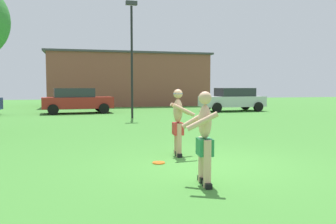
{
  "coord_description": "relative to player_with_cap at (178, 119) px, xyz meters",
  "views": [
    {
      "loc": [
        -2.71,
        -7.01,
        1.7
      ],
      "look_at": [
        -0.5,
        1.56,
        1.04
      ],
      "focal_mm": 37.19,
      "sensor_mm": 36.0,
      "label": 1
    }
  ],
  "objects": [
    {
      "name": "ground_plane",
      "position": [
        0.37,
        -1.08,
        -0.89
      ],
      "size": [
        80.0,
        80.0,
        0.0
      ],
      "primitive_type": "plane",
      "color": "#428433"
    },
    {
      "name": "player_with_cap",
      "position": [
        0.0,
        0.0,
        0.0
      ],
      "size": [
        0.59,
        0.6,
        1.64
      ],
      "color": "black",
      "rests_on": "ground_plane"
    },
    {
      "name": "player_in_green",
      "position": [
        -0.26,
        -2.53,
        -0.05
      ],
      "size": [
        0.57,
        0.69,
        1.61
      ],
      "color": "black",
      "rests_on": "ground_plane"
    },
    {
      "name": "frisbee",
      "position": [
        -0.65,
        -0.72,
        -0.88
      ],
      "size": [
        0.28,
        0.28,
        0.03
      ],
      "primitive_type": "cylinder",
      "color": "orange",
      "rests_on": "ground_plane"
    },
    {
      "name": "car_silver_mid_lot",
      "position": [
        7.88,
        13.85,
        -0.07
      ],
      "size": [
        4.34,
        2.1,
        1.58
      ],
      "color": "silver",
      "rests_on": "ground_plane"
    },
    {
      "name": "car_red_far_end",
      "position": [
        -2.46,
        14.53,
        -0.07
      ],
      "size": [
        4.45,
        2.36,
        1.58
      ],
      "color": "maroon",
      "rests_on": "ground_plane"
    },
    {
      "name": "lamp_post",
      "position": [
        0.41,
        10.28,
        2.83
      ],
      "size": [
        0.6,
        0.24,
        6.13
      ],
      "color": "black",
      "rests_on": "ground_plane"
    },
    {
      "name": "outbuilding_behind_lot",
      "position": [
        2.0,
        23.39,
        1.41
      ],
      "size": [
        14.03,
        6.45,
        4.59
      ],
      "color": "brown",
      "rests_on": "ground_plane"
    }
  ]
}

